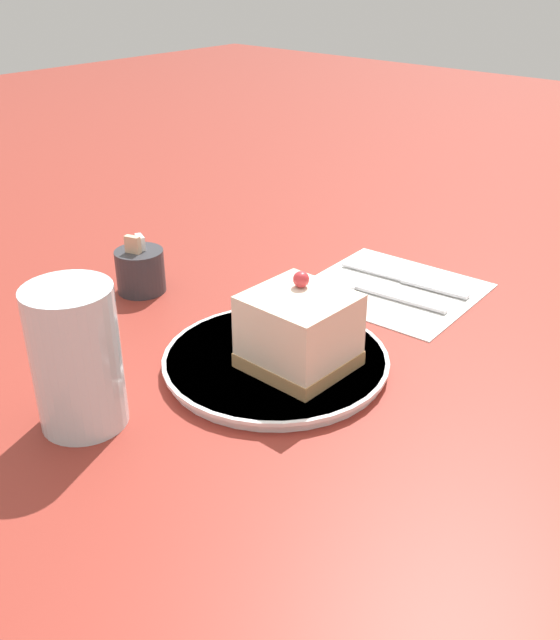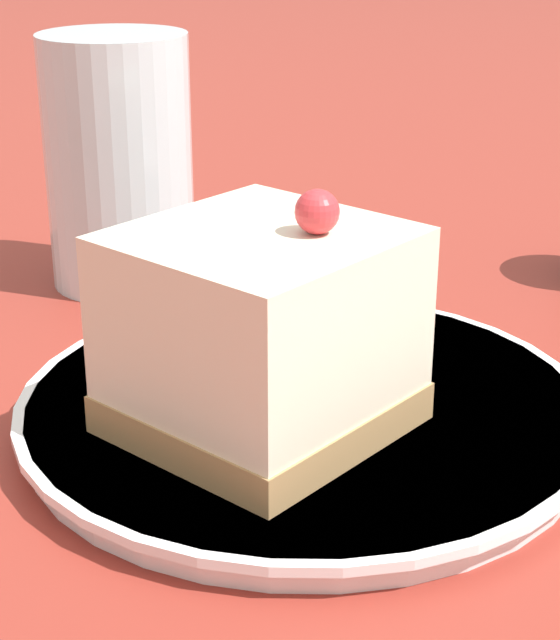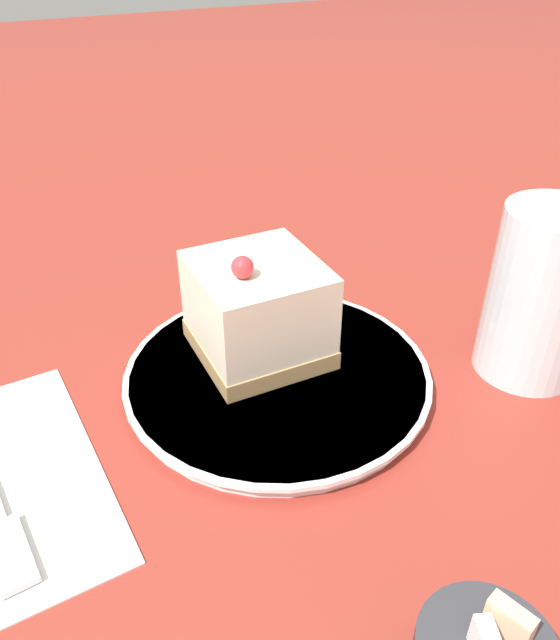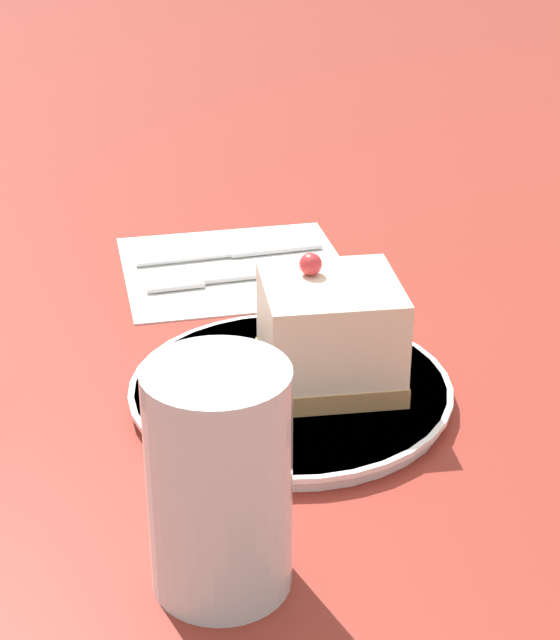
# 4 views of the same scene
# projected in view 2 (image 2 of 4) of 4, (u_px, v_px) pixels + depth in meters

# --- Properties ---
(ground_plane) EXTENTS (4.00, 4.00, 0.00)m
(ground_plane) POSITION_uv_depth(u_px,v_px,m) (255.00, 407.00, 0.47)
(ground_plane) COLOR maroon
(plate) EXTENTS (0.24, 0.24, 0.01)m
(plate) POSITION_uv_depth(u_px,v_px,m) (299.00, 412.00, 0.45)
(plate) COLOR white
(plate) RESTS_ON ground_plane
(cake_slice) EXTENTS (0.10, 0.10, 0.10)m
(cake_slice) POSITION_uv_depth(u_px,v_px,m) (262.00, 332.00, 0.41)
(cake_slice) COLOR #AD8451
(cake_slice) RESTS_ON plate
(drinking_glass) EXTENTS (0.08, 0.08, 0.14)m
(drinking_glass) POSITION_uv_depth(u_px,v_px,m) (119.00, 162.00, 0.59)
(drinking_glass) COLOR silver
(drinking_glass) RESTS_ON ground_plane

